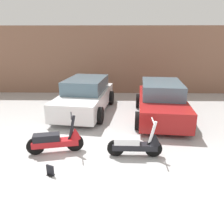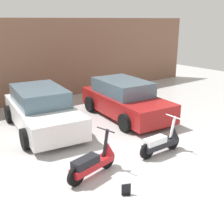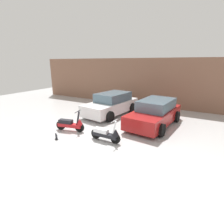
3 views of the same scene
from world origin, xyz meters
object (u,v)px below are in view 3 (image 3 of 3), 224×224
scooter_front_left (71,124)px  car_rear_center (155,113)px  car_rear_left (112,104)px  placard_near_left_scooter (56,137)px  scooter_front_right (106,134)px

scooter_front_left → car_rear_center: bearing=28.8°
car_rear_left → placard_near_left_scooter: 4.68m
scooter_front_left → car_rear_center: 4.42m
car_rear_center → placard_near_left_scooter: 5.15m
scooter_front_left → placard_near_left_scooter: 1.10m
scooter_front_right → car_rear_center: (1.20, 3.05, 0.30)m
car_rear_center → placard_near_left_scooter: (-3.25, -3.95, -0.54)m
scooter_front_right → car_rear_center: bearing=69.5°
scooter_front_left → scooter_front_right: (2.13, -0.17, -0.02)m
scooter_front_left → scooter_front_right: 2.13m
scooter_front_left → scooter_front_right: bearing=-16.6°
car_rear_center → placard_near_left_scooter: car_rear_center is taller
car_rear_left → placard_near_left_scooter: (-0.21, -4.64, -0.55)m
car_rear_left → scooter_front_right: bearing=34.1°
scooter_front_left → placard_near_left_scooter: (0.08, -1.07, -0.26)m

